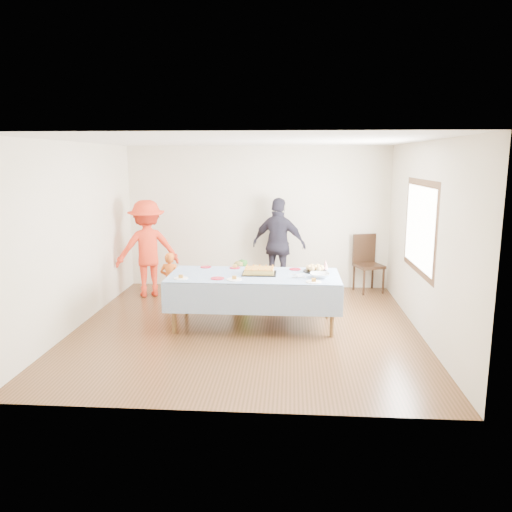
{
  "coord_description": "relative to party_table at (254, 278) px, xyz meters",
  "views": [
    {
      "loc": [
        0.64,
        -7.01,
        2.45
      ],
      "look_at": [
        0.12,
        0.3,
        1.03
      ],
      "focal_mm": 35.0,
      "sensor_mm": 36.0,
      "label": 1
    }
  ],
  "objects": [
    {
      "name": "room_walls",
      "position": [
        -0.05,
        -0.12,
        1.05
      ],
      "size": [
        5.04,
        5.04,
        2.72
      ],
      "color": "beige",
      "rests_on": "ground"
    },
    {
      "name": "punch_bowl",
      "position": [
        0.95,
        -0.13,
        0.09
      ],
      "size": [
        0.28,
        0.28,
        0.07
      ],
      "primitive_type": "imported",
      "color": "silver",
      "rests_on": "party_table"
    },
    {
      "name": "plate_red_far_d",
      "position": [
        0.6,
        0.39,
        0.06
      ],
      "size": [
        0.18,
        0.18,
        0.01
      ],
      "primitive_type": "cylinder",
      "color": "#B40D24",
      "rests_on": "party_table"
    },
    {
      "name": "adult_right",
      "position": [
        0.31,
        2.02,
        0.15
      ],
      "size": [
        1.11,
        0.73,
        1.76
      ],
      "primitive_type": "imported",
      "rotation": [
        0.0,
        0.0,
        2.83
      ],
      "color": "#282634",
      "rests_on": "ground"
    },
    {
      "name": "plate_red_far_b",
      "position": [
        -0.33,
        0.42,
        0.06
      ],
      "size": [
        0.17,
        0.17,
        0.01
      ],
      "primitive_type": "cylinder",
      "color": "#B40D24",
      "rests_on": "party_table"
    },
    {
      "name": "birthday_cake",
      "position": [
        0.07,
        0.05,
        0.1
      ],
      "size": [
        0.5,
        0.39,
        0.09
      ],
      "color": "black",
      "rests_on": "party_table"
    },
    {
      "name": "dining_chair",
      "position": [
        1.96,
        2.16,
        -0.13
      ],
      "size": [
        0.59,
        0.59,
        1.07
      ],
      "rotation": [
        0.0,
        0.0,
        0.35
      ],
      "color": "black",
      "rests_on": "ground"
    },
    {
      "name": "toddler_right",
      "position": [
        -0.35,
        0.97,
        -0.34
      ],
      "size": [
        0.42,
        0.36,
        0.78
      ],
      "primitive_type": "imported",
      "rotation": [
        0.0,
        0.0,
        2.97
      ],
      "color": "#D3BC62",
      "rests_on": "ground"
    },
    {
      "name": "ground",
      "position": [
        -0.11,
        -0.13,
        -0.72
      ],
      "size": [
        5.0,
        5.0,
        0.0
      ],
      "primitive_type": "plane",
      "color": "#452C13",
      "rests_on": "ground"
    },
    {
      "name": "plate_red_near",
      "position": [
        -0.5,
        -0.29,
        0.06
      ],
      "size": [
        0.2,
        0.2,
        0.01
      ],
      "primitive_type": "cylinder",
      "color": "#B40D24",
      "rests_on": "party_table"
    },
    {
      "name": "plate_white_right",
      "position": [
        0.86,
        -0.4,
        0.06
      ],
      "size": [
        0.22,
        0.22,
        0.01
      ],
      "primitive_type": "cylinder",
      "color": "white",
      "rests_on": "party_table"
    },
    {
      "name": "party_hat",
      "position": [
        1.07,
        0.46,
        0.13
      ],
      "size": [
        0.09,
        0.09,
        0.15
      ],
      "primitive_type": "cone",
      "color": "silver",
      "rests_on": "party_table"
    },
    {
      "name": "plate_red_far_c",
      "position": [
        -0.01,
        0.41,
        0.06
      ],
      "size": [
        0.18,
        0.18,
        0.01
      ],
      "primitive_type": "cylinder",
      "color": "#B40D24",
      "rests_on": "party_table"
    },
    {
      "name": "toddler_left",
      "position": [
        -1.45,
        0.77,
        -0.25
      ],
      "size": [
        0.37,
        0.26,
        0.95
      ],
      "primitive_type": "imported",
      "rotation": [
        0.0,
        0.0,
        3.03
      ],
      "color": "#CD5619",
      "rests_on": "ground"
    },
    {
      "name": "party_table",
      "position": [
        0.0,
        0.0,
        0.0
      ],
      "size": [
        2.5,
        1.1,
        0.78
      ],
      "color": "brown",
      "rests_on": "ground"
    },
    {
      "name": "plate_white_mid",
      "position": [
        -0.26,
        -0.34,
        0.06
      ],
      "size": [
        0.22,
        0.22,
        0.01
      ],
      "primitive_type": "cylinder",
      "color": "white",
      "rests_on": "party_table"
    },
    {
      "name": "adult_left",
      "position": [
        -2.04,
        1.53,
        0.15
      ],
      "size": [
        1.29,
        1.03,
        1.74
      ],
      "primitive_type": "imported",
      "rotation": [
        0.0,
        0.0,
        3.53
      ],
      "color": "red",
      "rests_on": "ground"
    },
    {
      "name": "rolls_tray",
      "position": [
        0.9,
        0.25,
        0.1
      ],
      "size": [
        0.36,
        0.36,
        0.11
      ],
      "color": "black",
      "rests_on": "party_table"
    },
    {
      "name": "toddler_mid",
      "position": [
        -0.28,
        1.11,
        -0.34
      ],
      "size": [
        0.44,
        0.35,
        0.78
      ],
      "primitive_type": "imported",
      "rotation": [
        0.0,
        0.0,
        3.46
      ],
      "color": "#2D6722",
      "rests_on": "ground"
    },
    {
      "name": "plate_white_left",
      "position": [
        -1.02,
        -0.33,
        0.06
      ],
      "size": [
        0.21,
        0.21,
        0.01
      ],
      "primitive_type": "cylinder",
      "color": "white",
      "rests_on": "party_table"
    },
    {
      "name": "plate_red_far_a",
      "position": [
        -0.8,
        0.45,
        0.06
      ],
      "size": [
        0.17,
        0.17,
        0.01
      ],
      "primitive_type": "cylinder",
      "color": "#B40D24",
      "rests_on": "party_table"
    },
    {
      "name": "fork_pile",
      "position": [
        0.63,
        -0.17,
        0.09
      ],
      "size": [
        0.24,
        0.18,
        0.07
      ],
      "primitive_type": null,
      "color": "white",
      "rests_on": "party_table"
    }
  ]
}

